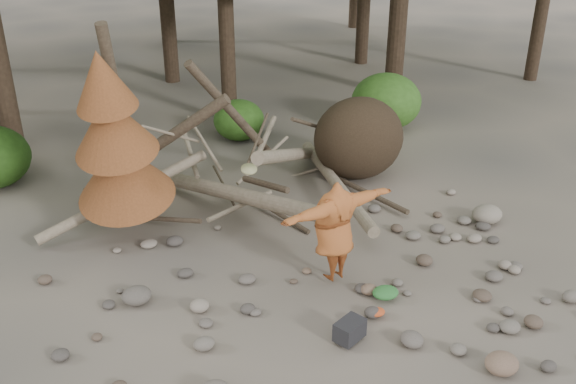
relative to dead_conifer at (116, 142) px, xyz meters
name	(u,v)px	position (x,y,z in m)	size (l,w,h in m)	color
ground	(345,294)	(3.12, -3.37, -2.11)	(120.00, 120.00, 0.00)	#514C44
deadfall_pile	(338,144)	(5.13, 0.87, -1.16)	(8.55, 5.24, 3.30)	#332619
dead_conifer	(116,142)	(0.00, 0.00, 0.00)	(2.06, 2.16, 4.35)	#4C3F30
bush_mid	(239,120)	(3.92, 4.43, -1.55)	(1.40, 1.40, 1.12)	#305E1B
bush_right	(386,101)	(8.12, 3.63, -1.31)	(2.00, 2.00, 1.60)	#3B6F22
frisbee_thrower	(334,231)	(3.13, -2.89, -1.09)	(2.84, 1.04, 2.37)	#AB5726
backpack	(350,333)	(2.59, -4.52, -1.95)	(0.48, 0.32, 0.32)	black
cloth_green	(385,295)	(3.69, -3.77, -2.02)	(0.47, 0.39, 0.17)	#2B6C2E
cloth_orange	(376,314)	(3.29, -4.15, -2.06)	(0.29, 0.24, 0.11)	#B9461F
boulder_front_right	(502,364)	(4.31, -6.01, -1.96)	(0.51, 0.46, 0.30)	#795E4B
boulder_mid_right	(487,214)	(7.09, -2.22, -1.92)	(0.64, 0.57, 0.38)	gray
boulder_mid_left	(137,296)	(-0.26, -2.20, -1.96)	(0.51, 0.46, 0.30)	#58524A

